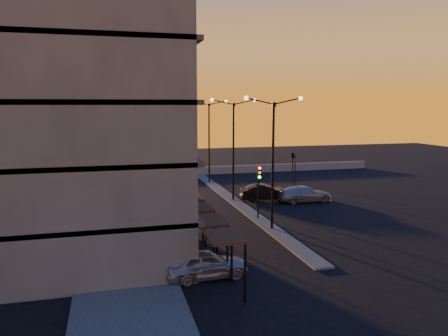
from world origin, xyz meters
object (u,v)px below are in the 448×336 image
traffic_light_main (259,183)px  car_sedan (265,192)px  car_hatchback (206,264)px  streetlamp_mid (233,141)px  car_wagon (305,194)px

traffic_light_main → car_sedan: (2.92, 6.51, -2.14)m
car_hatchback → streetlamp_mid: bearing=-23.4°
traffic_light_main → car_hatchback: (-6.50, -10.26, -2.15)m
traffic_light_main → car_sedan: 7.45m
car_sedan → car_wagon: size_ratio=0.90×
traffic_light_main → car_wagon: bearing=38.6°
traffic_light_main → car_hatchback: bearing=-122.3°
car_wagon → streetlamp_mid: bearing=73.4°
streetlamp_mid → car_hatchback: (-6.50, -17.39, -4.85)m
streetlamp_mid → car_sedan: 5.69m
car_sedan → streetlamp_mid: bearing=86.7°
car_hatchback → car_wagon: (12.77, 15.27, -0.00)m
streetlamp_mid → traffic_light_main: (0.00, -7.13, -2.70)m
streetlamp_mid → car_hatchback: bearing=-110.5°
traffic_light_main → car_wagon: traffic_light_main is taller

